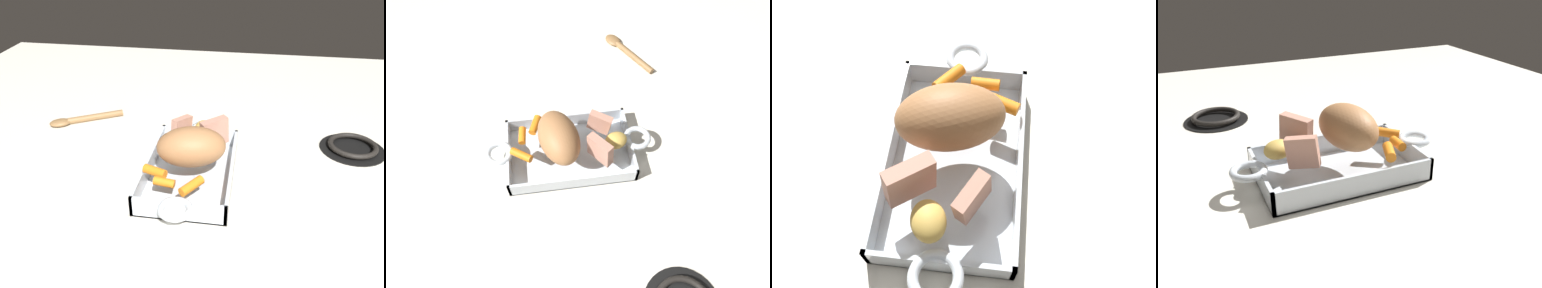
% 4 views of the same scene
% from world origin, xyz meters
% --- Properties ---
extents(ground_plane, '(2.03, 2.03, 0.00)m').
position_xyz_m(ground_plane, '(0.00, 0.00, 0.00)').
color(ground_plane, silver).
extents(roasting_dish, '(0.44, 0.21, 0.05)m').
position_xyz_m(roasting_dish, '(0.00, 0.00, 0.02)').
color(roasting_dish, silver).
rests_on(roasting_dish, ground_plane).
extents(pork_roast, '(0.13, 0.18, 0.09)m').
position_xyz_m(pork_roast, '(-0.03, -0.01, 0.10)').
color(pork_roast, '#A46E43').
rests_on(pork_roast, roasting_dish).
extents(roast_slice_thick, '(0.07, 0.05, 0.07)m').
position_xyz_m(roast_slice_thick, '(0.09, 0.04, 0.08)').
color(roast_slice_thick, tan).
rests_on(roast_slice_thick, roasting_dish).
extents(roast_slice_thin, '(0.06, 0.07, 0.08)m').
position_xyz_m(roast_slice_thin, '(0.07, -0.05, 0.09)').
color(roast_slice_thin, tan).
rests_on(roast_slice_thin, roasting_dish).
extents(baby_carrot_southeast, '(0.02, 0.05, 0.02)m').
position_xyz_m(baby_carrot_southeast, '(-0.12, 0.04, 0.06)').
color(baby_carrot_southeast, orange).
rests_on(baby_carrot_southeast, roasting_dish).
extents(baby_carrot_short, '(0.06, 0.05, 0.02)m').
position_xyz_m(baby_carrot_short, '(-0.13, -0.02, 0.06)').
color(baby_carrot_short, orange).
rests_on(baby_carrot_short, roasting_dish).
extents(baby_carrot_center_left, '(0.04, 0.06, 0.02)m').
position_xyz_m(baby_carrot_center_left, '(-0.08, 0.07, 0.06)').
color(baby_carrot_center_left, orange).
rests_on(baby_carrot_center_left, roasting_dish).
extents(potato_whole, '(0.07, 0.06, 0.04)m').
position_xyz_m(potato_whole, '(0.12, -0.02, 0.07)').
color(potato_whole, gold).
rests_on(potato_whole, roasting_dish).
extents(stove_burner_rear, '(0.17, 0.17, 0.02)m').
position_xyz_m(stove_burner_rear, '(0.20, -0.42, 0.01)').
color(stove_burner_rear, black).
rests_on(stove_burner_rear, ground_plane).
extents(serving_spoon, '(0.14, 0.21, 0.02)m').
position_xyz_m(serving_spoon, '(0.24, 0.38, 0.01)').
color(serving_spoon, olive).
rests_on(serving_spoon, ground_plane).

